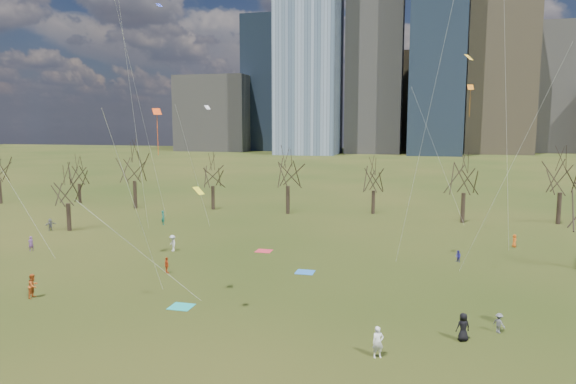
% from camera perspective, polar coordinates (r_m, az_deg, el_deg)
% --- Properties ---
extents(ground, '(500.00, 500.00, 0.00)m').
position_cam_1_polar(ground, '(35.37, -4.84, -13.85)').
color(ground, black).
rests_on(ground, ground).
extents(downtown_skyline, '(212.50, 78.00, 118.00)m').
position_cam_1_polar(downtown_skyline, '(243.55, 11.12, 13.56)').
color(downtown_skyline, slate).
rests_on(downtown_skyline, ground).
extents(bare_tree_row, '(113.04, 29.80, 9.50)m').
position_cam_1_polar(bare_tree_row, '(69.55, 4.96, 1.92)').
color(bare_tree_row, black).
rests_on(bare_tree_row, ground).
extents(blanket_teal, '(1.60, 1.50, 0.03)m').
position_cam_1_polar(blanket_teal, '(38.10, -11.77, -12.36)').
color(blanket_teal, teal).
rests_on(blanket_teal, ground).
extents(blanket_navy, '(1.60, 1.50, 0.03)m').
position_cam_1_polar(blanket_navy, '(45.53, 1.90, -8.88)').
color(blanket_navy, blue).
rests_on(blanket_navy, ground).
extents(blanket_crimson, '(1.60, 1.50, 0.03)m').
position_cam_1_polar(blanket_crimson, '(52.86, -2.70, -6.56)').
color(blanket_crimson, red).
rests_on(blanket_crimson, ground).
extents(person_1, '(0.77, 0.65, 1.78)m').
position_cam_1_polar(person_1, '(30.04, 9.96, -16.11)').
color(person_1, white).
rests_on(person_1, ground).
extents(person_2, '(0.74, 0.92, 1.82)m').
position_cam_1_polar(person_2, '(43.32, -26.46, -9.32)').
color(person_2, '#BA4F1A').
rests_on(person_2, ground).
extents(person_3, '(0.91, 0.91, 1.26)m').
position_cam_1_polar(person_3, '(35.39, 22.40, -13.31)').
color(person_3, slate).
rests_on(person_3, ground).
extents(person_4, '(0.84, 0.83, 1.42)m').
position_cam_1_polar(person_4, '(46.27, -13.32, -7.92)').
color(person_4, '#D54417').
rests_on(person_4, ground).
extents(person_6, '(0.99, 0.83, 1.72)m').
position_cam_1_polar(person_6, '(33.37, 18.88, -14.01)').
color(person_6, black).
rests_on(person_6, ground).
extents(person_7, '(0.53, 0.64, 1.52)m').
position_cam_1_polar(person_7, '(58.99, -26.67, -5.14)').
color(person_7, '#74468C').
rests_on(person_7, ground).
extents(person_8, '(0.67, 0.69, 1.12)m').
position_cam_1_polar(person_8, '(51.15, 18.39, -6.80)').
color(person_8, '#29249D').
rests_on(person_8, ground).
extents(person_9, '(1.21, 1.18, 1.66)m').
position_cam_1_polar(person_9, '(53.95, -12.71, -5.56)').
color(person_9, silver).
rests_on(person_9, ground).
extents(person_11, '(0.95, 1.44, 1.49)m').
position_cam_1_polar(person_11, '(69.00, -24.89, -3.30)').
color(person_11, '#59595E').
rests_on(person_11, ground).
extents(person_12, '(0.47, 0.69, 1.37)m').
position_cam_1_polar(person_12, '(59.31, 23.84, -4.98)').
color(person_12, '#D65A17').
rests_on(person_12, ground).
extents(person_13, '(0.76, 0.80, 1.84)m').
position_cam_1_polar(person_13, '(68.20, -13.70, -2.78)').
color(person_13, '#186C61').
rests_on(person_13, ground).
extents(kites_airborne, '(52.08, 39.57, 33.04)m').
position_cam_1_polar(kites_airborne, '(43.05, 5.16, 8.34)').
color(kites_airborne, '#E34613').
rests_on(kites_airborne, ground).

